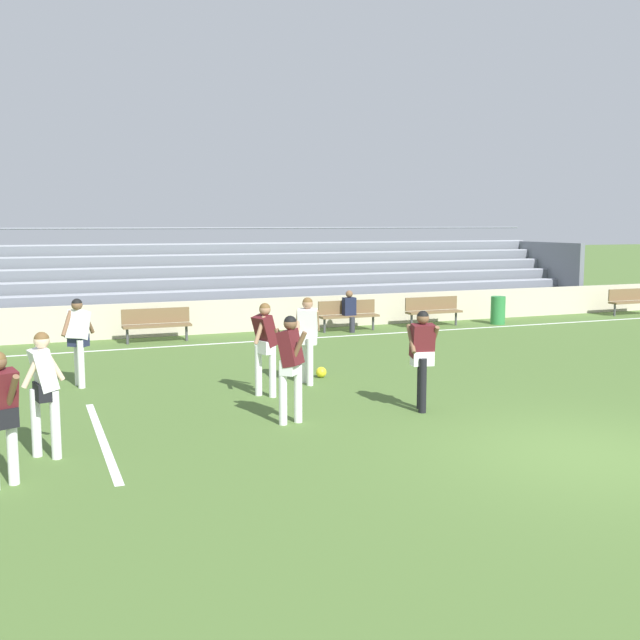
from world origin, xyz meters
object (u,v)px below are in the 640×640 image
Objects in this scene: player_dark_pressing_high at (422,351)px; player_white_wide_left at (78,334)px; bleacher_stand at (271,279)px; spectator_seated at (350,308)px; player_white_challenging at (308,332)px; trash_bin at (498,310)px; player_white_dropping_back at (44,383)px; player_dark_overlapping at (290,359)px; bench_far_left at (157,322)px; player_dark_wide_right at (0,407)px; player_dark_deep_cover at (265,341)px; bench_near_wall_gap at (631,299)px; soccer_ball at (321,372)px; bench_centre_sideline at (433,309)px; bench_far_right at (348,313)px.

player_white_wide_left reaches higher than player_dark_pressing_high.
bleacher_stand is 10.91m from player_white_wide_left.
spectator_seated is 0.70× the size of player_white_wide_left.
player_white_challenging is 2.89m from player_dark_pressing_high.
player_white_dropping_back is at bearing -146.11° from trash_bin.
player_white_wide_left is 5.00m from player_dark_overlapping.
player_dark_wide_right is at bearing -108.72° from bench_far_left.
player_white_dropping_back is (-3.85, -2.37, -0.00)m from player_dark_deep_cover.
player_white_challenging is 1.04× the size of player_dark_wide_right.
bench_near_wall_gap is 17.02m from player_dark_deep_cover.
soccer_ball is (-0.57, 3.17, -0.91)m from player_dark_pressing_high.
spectator_seated is 0.70× the size of player_dark_deep_cover.
bench_centre_sideline is at bearing 180.00° from bench_near_wall_gap.
bench_far_right is 1.04× the size of player_dark_deep_cover.
bench_near_wall_gap is 1.00× the size of bench_centre_sideline.
player_white_challenging is (-6.53, -6.38, 0.48)m from bench_centre_sideline.
soccer_ball is (-3.20, -5.91, -0.44)m from bench_far_right.
player_white_challenging reaches higher than spectator_seated.
player_white_wide_left reaches higher than bench_near_wall_gap.
bench_near_wall_gap is at bearing -17.04° from bleacher_stand.
player_dark_deep_cover reaches higher than spectator_seated.
player_dark_overlapping is (4.17, 1.47, 0.05)m from player_dark_wide_right.
player_white_wide_left is at bearing -155.14° from bench_centre_sideline.
player_white_wide_left is (-2.31, -4.97, 0.49)m from bench_far_left.
bleacher_stand is at bearing 78.08° from soccer_ball.
player_white_challenging reaches higher than soccer_ball.
player_white_wide_left is at bearing 168.69° from soccer_ball.
bleacher_stand is at bearing 73.39° from player_dark_overlapping.
player_white_wide_left reaches higher than trash_bin.
spectator_seated is at bearing 177.79° from trash_bin.
bench_centre_sideline is 1.04× the size of player_dark_overlapping.
trash_bin is (-5.68, -0.31, -0.11)m from bench_near_wall_gap.
bench_far_left is at bearing 107.93° from player_dark_pressing_high.
bench_centre_sideline is (2.85, 0.00, 0.00)m from bench_far_right.
player_white_wide_left is (-18.57, -4.97, 0.49)m from bench_near_wall_gap.
bench_near_wall_gap is 19.23m from player_white_wide_left.
bench_far_right is at bearing 32.25° from player_white_wide_left.
bench_near_wall_gap is 5.69m from trash_bin.
player_dark_deep_cover is 1.04× the size of player_dark_wide_right.
bleacher_stand is 3.90m from bench_far_right.
player_dark_overlapping reaches higher than bench_far_left.
player_dark_wide_right is at bearing -142.94° from player_white_challenging.
bench_centre_sideline is (4.03, -3.64, -0.76)m from bleacher_stand.
spectator_seated is (-10.70, -0.12, 0.16)m from bench_near_wall_gap.
bench_near_wall_gap is 1.08× the size of player_dark_wide_right.
bleacher_stand is 13.06× the size of player_white_wide_left.
player_white_dropping_back is 1.04× the size of player_dark_wide_right.
bleacher_stand is 13.04× the size of player_dark_overlapping.
player_dark_pressing_high is (2.14, -1.98, -0.01)m from player_dark_deep_cover.
spectator_seated is 9.35m from player_dark_pressing_high.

